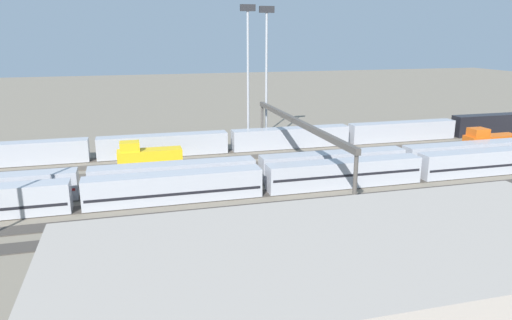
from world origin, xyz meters
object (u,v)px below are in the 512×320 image
train_on_track_3 (489,144)px  train_on_track_4 (243,171)px  light_mast_2 (266,58)px  maintenance_shed (347,313)px  train_on_track_5 (248,181)px  signal_gantry (297,126)px  train_on_track_2 (148,159)px  light_mast_0 (248,58)px  train_on_track_0 (222,141)px

train_on_track_3 → train_on_track_4: train_on_track_3 is taller
light_mast_2 → maintenance_shed: size_ratio=0.75×
train_on_track_5 → signal_gantry: 13.49m
train_on_track_4 → train_on_track_2: bearing=-37.6°
train_on_track_4 → train_on_track_2: 16.40m
train_on_track_5 → train_on_track_2: train_on_track_2 is taller
light_mast_0 → signal_gantry: size_ratio=0.66×
light_mast_0 → maintenance_shed: 66.82m
maintenance_shed → train_on_track_2: bearing=-79.6°
light_mast_2 → maintenance_shed: 67.49m
train_on_track_3 → light_mast_2: 43.60m
train_on_track_5 → train_on_track_3: size_ratio=13.90×
train_on_track_3 → signal_gantry: (37.87, 2.50, 5.58)m
train_on_track_4 → signal_gantry: bearing=-164.8°
train_on_track_3 → light_mast_0: (40.27, -18.49, 14.82)m
train_on_track_4 → light_mast_0: (-6.81, -23.49, 14.94)m
train_on_track_5 → train_on_track_4: (-0.44, -5.00, 0.01)m
signal_gantry → light_mast_0: bearing=-83.5°
train_on_track_3 → train_on_track_2: bearing=-4.8°
train_on_track_2 → maintenance_shed: 52.33m
train_on_track_4 → signal_gantry: 11.11m
train_on_track_0 → train_on_track_2: size_ratio=13.90×
train_on_track_5 → train_on_track_4: same height
train_on_track_3 → light_mast_0: bearing=-24.7°
signal_gantry → train_on_track_2: bearing=-18.7°
light_mast_0 → maintenance_shed: bearing=80.9°
train_on_track_0 → light_mast_2: bearing=-159.7°
train_on_track_3 → train_on_track_2: (60.08, -5.00, 0.00)m
train_on_track_5 → light_mast_2: (-10.89, -28.53, 14.81)m
train_on_track_4 → maintenance_shed: maintenance_shed is taller
maintenance_shed → train_on_track_5: bearing=-94.9°
train_on_track_0 → train_on_track_2: (13.92, 10.00, 0.09)m
train_on_track_0 → light_mast_0: bearing=-149.3°
train_on_track_5 → train_on_track_2: size_ratio=13.90×
maintenance_shed → train_on_track_4: bearing=-94.9°
train_on_track_5 → signal_gantry: bearing=-142.2°
train_on_track_2 → signal_gantry: (-22.21, 7.50, 5.58)m
train_on_track_5 → train_on_track_2: (12.56, -15.00, 0.12)m
train_on_track_3 → maintenance_shed: 68.71m
train_on_track_0 → train_on_track_3: 48.53m
signal_gantry → maintenance_shed: (12.74, 43.90, -2.92)m
train_on_track_5 → train_on_track_3: (-47.52, -10.00, 0.12)m
light_mast_0 → maintenance_shed: size_ratio=0.75×
train_on_track_0 → signal_gantry: size_ratio=3.48×
train_on_track_4 → maintenance_shed: bearing=85.1°
train_on_track_5 → signal_gantry: signal_gantry is taller
train_on_track_5 → light_mast_0: bearing=-104.3°
train_on_track_3 → signal_gantry: bearing=3.8°
train_on_track_3 → light_mast_0: light_mast_0 is taller
train_on_track_0 → light_mast_2: size_ratio=5.28×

